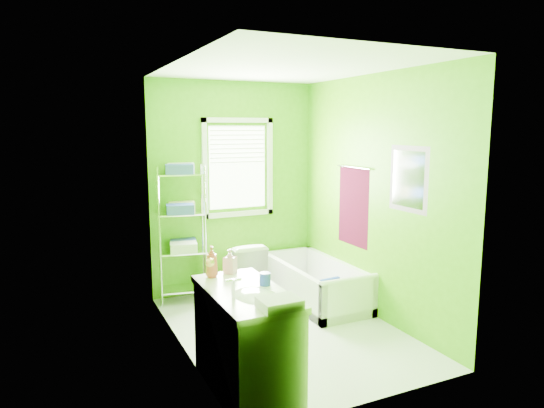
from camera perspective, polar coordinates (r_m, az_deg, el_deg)
name	(u,v)px	position (r m, az deg, el deg)	size (l,w,h in m)	color
ground	(286,330)	(5.11, 1.61, -14.55)	(2.90, 2.90, 0.00)	silver
room_envelope	(286,179)	(4.71, 1.69, 2.97)	(2.14, 2.94, 2.62)	#449507
window	(238,162)	(6.02, -4.02, 4.90)	(0.92, 0.05, 1.22)	white
door	(219,274)	(3.52, -6.22, -8.24)	(0.09, 0.80, 2.00)	white
right_wall_decor	(374,196)	(5.27, 11.88, 0.94)	(0.04, 1.48, 1.17)	#44071E
bathtub	(316,289)	(5.84, 5.23, -9.88)	(0.71, 1.51, 0.49)	white
toilet	(242,270)	(5.83, -3.54, -7.80)	(0.40, 0.70, 0.72)	white
vanity	(246,337)	(3.90, -3.03, -15.33)	(0.55, 1.10, 1.08)	white
wire_shelf_unit	(183,218)	(5.73, -10.42, -1.66)	(0.60, 0.48, 1.63)	silver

